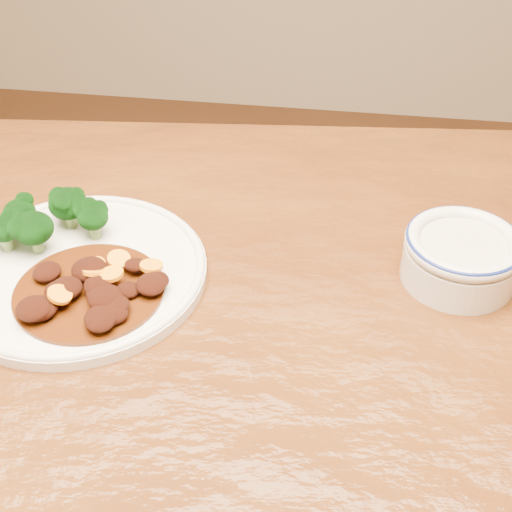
# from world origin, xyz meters

# --- Properties ---
(dining_table) EXTENTS (1.58, 1.04, 0.75)m
(dining_table) POSITION_xyz_m (0.00, 0.00, 0.67)
(dining_table) COLOR #5C3110
(dining_table) RESTS_ON ground
(dinner_plate) EXTENTS (0.27, 0.27, 0.02)m
(dinner_plate) POSITION_xyz_m (-0.14, 0.08, 0.76)
(dinner_plate) COLOR white
(dinner_plate) RESTS_ON dining_table
(broccoli_florets) EXTENTS (0.12, 0.09, 0.05)m
(broccoli_florets) POSITION_xyz_m (-0.19, 0.13, 0.79)
(broccoli_florets) COLOR #799F52
(broccoli_florets) RESTS_ON dinner_plate
(mince_stew) EXTENTS (0.16, 0.15, 0.03)m
(mince_stew) POSITION_xyz_m (-0.11, 0.04, 0.77)
(mince_stew) COLOR #461E07
(mince_stew) RESTS_ON dinner_plate
(dip_bowl) EXTENTS (0.12, 0.12, 0.06)m
(dip_bowl) POSITION_xyz_m (0.26, 0.14, 0.78)
(dip_bowl) COLOR beige
(dip_bowl) RESTS_ON dining_table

